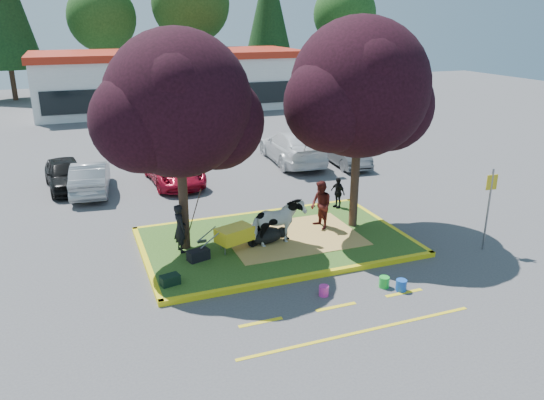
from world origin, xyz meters
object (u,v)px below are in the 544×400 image
object	(u,v)px
car_black	(66,174)
cow	(277,223)
sign_post	(489,200)
bucket_blue	(401,285)
calf	(265,235)
wheelbarrow	(235,234)
bucket_pink	(324,291)
bucket_green	(384,282)
handler	(180,228)
car_silver	(90,177)

from	to	relation	value
car_black	cow	bearing A→B (deg)	-61.86
cow	sign_post	world-z (taller)	sign_post
sign_post	bucket_blue	xyz separation A→B (m)	(-3.91, -1.36, -1.46)
bucket_blue	car_black	distance (m)	14.95
sign_post	car_black	xyz separation A→B (m)	(-12.05, 11.17, -0.97)
calf	bucket_blue	world-z (taller)	calf
wheelbarrow	bucket_pink	world-z (taller)	wheelbarrow
calf	car_black	world-z (taller)	car_black
wheelbarrow	bucket_green	xyz separation A→B (m)	(3.11, -3.41, -0.51)
cow	handler	xyz separation A→B (m)	(-2.88, 0.60, 0.02)
sign_post	bucket_pink	bearing A→B (deg)	-167.80
sign_post	handler	bearing A→B (deg)	165.97
handler	bucket_pink	distance (m)	4.83
car_black	car_silver	world-z (taller)	car_silver
car_silver	bucket_blue	bearing A→B (deg)	128.20
wheelbarrow	bucket_green	size ratio (longest dim) A/B	6.54
handler	wheelbarrow	distance (m)	1.66
handler	sign_post	distance (m)	9.38
bucket_pink	wheelbarrow	bearing A→B (deg)	113.35
car_black	bucket_pink	bearing A→B (deg)	-69.06
sign_post	car_black	size ratio (longest dim) A/B	0.69
cow	wheelbarrow	distance (m)	1.34
car_silver	handler	bearing A→B (deg)	113.05
cow	bucket_green	xyz separation A→B (m)	(1.79, -3.30, -0.73)
bucket_blue	car_black	bearing A→B (deg)	123.02
sign_post	bucket_green	size ratio (longest dim) A/B	8.73
cow	bucket_blue	bearing A→B (deg)	-158.68
calf	car_black	xyz separation A→B (m)	(-5.72, 8.62, 0.24)
bucket_pink	car_silver	bearing A→B (deg)	114.88
handler	bucket_blue	xyz separation A→B (m)	(4.99, -4.23, -0.74)
bucket_blue	car_silver	distance (m)	13.69
bucket_pink	car_silver	distance (m)	12.29
handler	wheelbarrow	world-z (taller)	handler
sign_post	car_silver	world-z (taller)	sign_post
wheelbarrow	bucket_pink	size ratio (longest dim) A/B	7.02
cow	car_black	xyz separation A→B (m)	(-6.03, 8.90, -0.23)
calf	handler	distance (m)	2.64
cow	bucket_blue	world-z (taller)	cow
handler	car_black	size ratio (longest dim) A/B	0.40
calf	car_black	size ratio (longest dim) A/B	0.31
cow	calf	size ratio (longest dim) A/B	1.46
calf	bucket_blue	bearing A→B (deg)	-49.54
cow	car_black	world-z (taller)	cow
wheelbarrow	handler	bearing A→B (deg)	142.43
handler	calf	bearing A→B (deg)	-107.10
handler	car_black	xyz separation A→B (m)	(-3.15, 8.29, -0.25)
bucket_pink	bucket_blue	bearing A→B (deg)	-13.54
bucket_green	bucket_blue	size ratio (longest dim) A/B	0.96
calf	car_black	distance (m)	10.35
cow	bucket_pink	size ratio (longest dim) A/B	6.21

